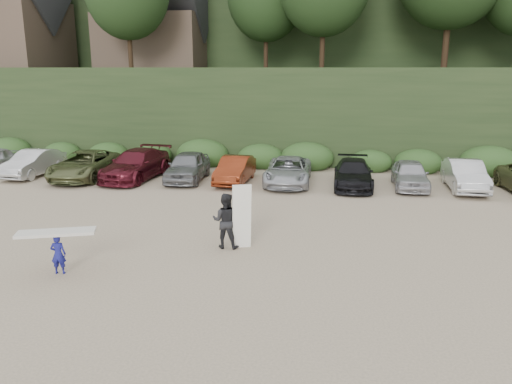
# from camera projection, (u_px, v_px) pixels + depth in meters

# --- Properties ---
(ground) EXTENTS (120.00, 120.00, 0.00)m
(ground) POSITION_uv_depth(u_px,v_px,m) (248.00, 251.00, 16.71)
(ground) COLOR tan
(ground) RESTS_ON ground
(hillside_backdrop) EXTENTS (90.00, 41.50, 28.00)m
(hillside_backdrop) POSITION_uv_depth(u_px,v_px,m) (313.00, 12.00, 48.41)
(hillside_backdrop) COLOR black
(hillside_backdrop) RESTS_ON ground
(parked_cars) EXTENTS (34.04, 5.95, 1.60)m
(parked_cars) POSITION_uv_depth(u_px,v_px,m) (264.00, 170.00, 26.27)
(parked_cars) COLOR #B3B3B8
(parked_cars) RESTS_ON ground
(child_surfer) EXTENTS (2.29, 1.34, 1.33)m
(child_surfer) POSITION_uv_depth(u_px,v_px,m) (57.00, 245.00, 14.69)
(child_surfer) COLOR navy
(child_surfer) RESTS_ON ground
(adult_surfer) EXTENTS (1.38, 0.73, 2.25)m
(adult_surfer) POSITION_uv_depth(u_px,v_px,m) (227.00, 220.00, 16.84)
(adult_surfer) COLOR black
(adult_surfer) RESTS_ON ground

